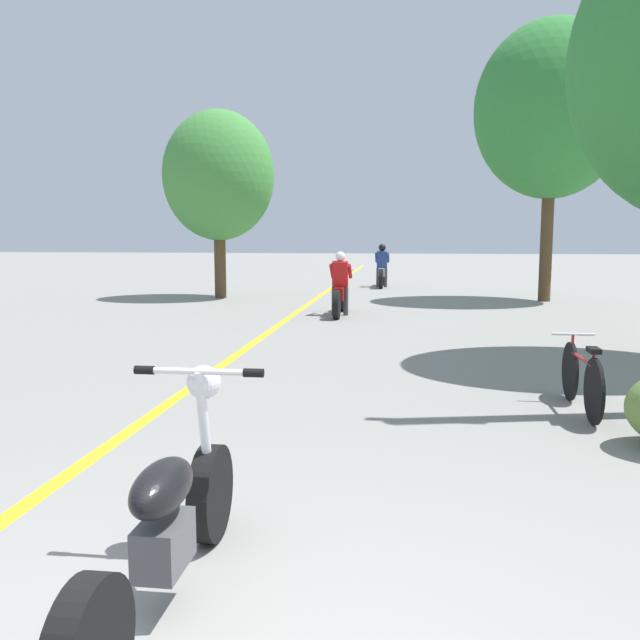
% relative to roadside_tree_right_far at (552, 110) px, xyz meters
% --- Properties ---
extents(lane_stripe_center, '(0.14, 48.00, 0.01)m').
position_rel_roadside_tree_right_far_xyz_m(lane_stripe_center, '(-6.14, -3.71, -4.95)').
color(lane_stripe_center, yellow).
rests_on(lane_stripe_center, ground).
extents(roadside_tree_right_far, '(3.97, 3.57, 7.26)m').
position_rel_roadside_tree_right_far_xyz_m(roadside_tree_right_far, '(0.00, 0.00, 0.00)').
color(roadside_tree_right_far, '#513A23').
rests_on(roadside_tree_right_far, ground).
extents(roadside_tree_left, '(3.08, 2.77, 5.15)m').
position_rel_roadside_tree_right_far_xyz_m(roadside_tree_left, '(-8.83, -0.20, -1.60)').
color(roadside_tree_left, '#513A23').
rests_on(roadside_tree_left, ground).
extents(motorcycle_foreground, '(0.72, 2.11, 1.07)m').
position_rel_roadside_tree_right_far_xyz_m(motorcycle_foreground, '(-4.77, -15.66, -4.54)').
color(motorcycle_foreground, black).
rests_on(motorcycle_foreground, ground).
extents(motorcycle_rider_lead, '(0.50, 2.13, 1.40)m').
position_rel_roadside_tree_right_far_xyz_m(motorcycle_rider_lead, '(-5.11, -3.80, -4.43)').
color(motorcycle_rider_lead, black).
rests_on(motorcycle_rider_lead, ground).
extents(motorcycle_rider_far, '(0.50, 2.07, 1.45)m').
position_rel_roadside_tree_right_far_xyz_m(motorcycle_rider_far, '(-4.49, 4.32, -4.41)').
color(motorcycle_rider_far, black).
rests_on(motorcycle_rider_far, ground).
extents(bicycle_parked, '(0.44, 1.59, 0.74)m').
position_rel_roadside_tree_right_far_xyz_m(bicycle_parked, '(-1.88, -11.65, -4.61)').
color(bicycle_parked, black).
rests_on(bicycle_parked, ground).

